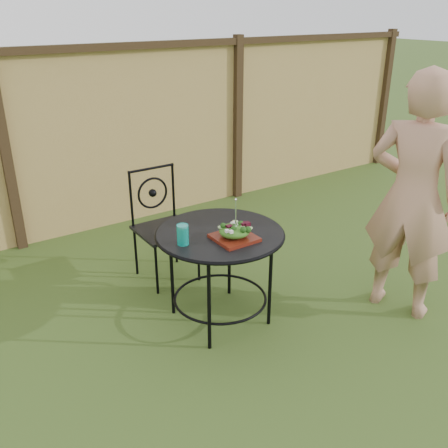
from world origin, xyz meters
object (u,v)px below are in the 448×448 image
patio_table (220,249)px  diner (413,197)px  salad_plate (234,238)px  patio_chair (162,222)px

patio_table → diner: bearing=-26.7°
patio_table → salad_plate: salad_plate is taller
patio_table → patio_chair: 0.85m
diner → patio_table: bearing=42.0°
patio_table → patio_chair: patio_chair is taller
patio_table → diner: size_ratio=0.50×
salad_plate → patio_table: bearing=94.9°
patio_chair → diner: diner is taller
salad_plate → patio_chair: bearing=92.7°
patio_table → patio_chair: (-0.03, 0.84, -0.08)m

